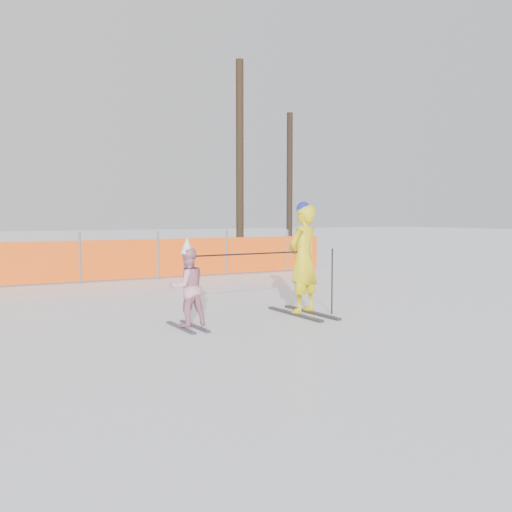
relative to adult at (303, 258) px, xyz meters
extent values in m
plane|color=white|center=(-0.82, -0.36, -0.94)|extent=(120.00, 120.00, 0.00)
cube|color=black|center=(-0.17, 0.00, -0.92)|extent=(0.09, 1.54, 0.04)
cube|color=black|center=(0.17, 0.00, -0.92)|extent=(0.09, 1.54, 0.04)
imported|color=yellow|center=(0.00, 0.00, 0.00)|extent=(0.77, 0.65, 1.80)
sphere|color=#1C209B|center=(0.00, 0.00, 0.82)|extent=(0.24, 0.24, 0.24)
cube|color=black|center=(-2.24, -0.13, -0.92)|extent=(0.09, 1.00, 0.03)
cube|color=black|center=(-2.02, -0.13, -0.92)|extent=(0.09, 1.00, 0.03)
imported|color=pink|center=(-2.13, -0.13, -0.33)|extent=(0.59, 0.47, 1.15)
cone|color=white|center=(-2.13, -0.13, 0.28)|extent=(0.19, 0.19, 0.24)
cylinder|color=black|center=(0.45, -0.20, -0.39)|extent=(0.02, 0.02, 1.10)
cylinder|color=black|center=(-1.06, -0.06, 0.11)|extent=(1.88, 0.14, 0.02)
cylinder|color=#595960|center=(-2.27, 6.34, -0.31)|extent=(0.06, 0.06, 1.25)
cylinder|color=#595960|center=(-0.27, 6.34, -0.31)|extent=(0.06, 0.06, 1.25)
cylinder|color=#595960|center=(1.73, 6.34, -0.31)|extent=(0.06, 0.06, 1.25)
cylinder|color=#595960|center=(3.73, 6.34, -0.31)|extent=(0.06, 0.06, 1.25)
cube|color=#FF540D|center=(-2.74, 6.34, -0.39)|extent=(15.06, 0.03, 1.00)
cylinder|color=black|center=(4.43, 10.67, 2.70)|extent=(0.28, 0.28, 7.27)
cylinder|color=black|center=(7.04, 11.38, 1.92)|extent=(0.24, 0.24, 5.72)
camera|label=1|loc=(-5.32, -7.84, 0.70)|focal=40.00mm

